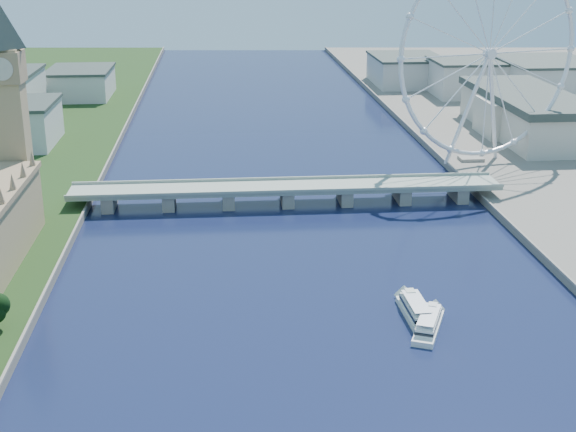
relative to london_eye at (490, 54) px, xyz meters
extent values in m
cube|color=tan|center=(-247.98, -77.08, -24.52)|extent=(13.00, 13.00, 80.00)
cube|color=#937A59|center=(-247.98, -77.08, 7.48)|extent=(15.00, 15.00, 14.00)
cube|color=gray|center=(-119.98, -55.08, -59.02)|extent=(220.00, 22.00, 2.00)
cube|color=gray|center=(-209.98, -55.08, -63.77)|extent=(6.00, 20.00, 7.50)
cube|color=gray|center=(-179.98, -55.08, -63.77)|extent=(6.00, 20.00, 7.50)
cube|color=gray|center=(-149.98, -55.08, -63.77)|extent=(6.00, 20.00, 7.50)
cube|color=gray|center=(-119.98, -55.08, -63.77)|extent=(6.00, 20.00, 7.50)
cube|color=gray|center=(-89.98, -55.08, -63.77)|extent=(6.00, 20.00, 7.50)
cube|color=gray|center=(-59.98, -55.08, -63.77)|extent=(6.00, 20.00, 7.50)
cube|color=gray|center=(-29.98, -55.08, -63.77)|extent=(6.00, 20.00, 7.50)
torus|color=silver|center=(0.02, -0.08, 0.48)|extent=(113.60, 39.12, 118.60)
cylinder|color=silver|center=(0.02, -0.08, 0.48)|extent=(7.25, 6.61, 6.00)
cube|color=gray|center=(-2.98, 9.92, -63.52)|extent=(14.00, 10.00, 2.00)
cube|color=beige|center=(-279.98, 74.92, -51.52)|extent=(40.00, 60.00, 26.00)
cube|color=beige|center=(-269.98, 244.92, -53.52)|extent=(50.00, 70.00, 22.00)
cube|color=beige|center=(60.02, 224.92, -50.52)|extent=(60.00, 60.00, 28.00)
cube|color=beige|center=(120.02, 204.92, -49.52)|extent=(70.00, 90.00, 30.00)
cube|color=beige|center=(20.02, 284.92, -52.52)|extent=(60.00, 80.00, 24.00)
camera|label=1|loc=(-153.30, -446.57, 60.09)|focal=50.00mm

